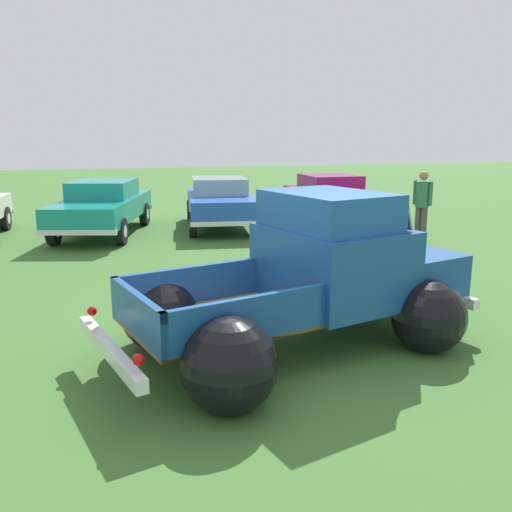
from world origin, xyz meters
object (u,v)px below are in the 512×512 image
(vintage_pickup_truck, at_px, (316,285))
(show_car_2, at_px, (220,201))
(spectator_0, at_px, (422,201))
(lane_cone_0, at_px, (228,284))
(show_car_1, at_px, (103,205))
(show_car_3, at_px, (331,196))

(vintage_pickup_truck, distance_m, show_car_2, 9.01)
(spectator_0, xyz_separation_m, lane_cone_0, (-5.96, -3.66, -0.69))
(show_car_1, relative_size, show_car_3, 1.19)
(vintage_pickup_truck, bearing_deg, show_car_1, 90.62)
(spectator_0, relative_size, lane_cone_0, 2.78)
(spectator_0, bearing_deg, show_car_1, 131.25)
(show_car_3, bearing_deg, lane_cone_0, -33.33)
(show_car_3, distance_m, spectator_0, 3.58)
(show_car_2, relative_size, lane_cone_0, 7.08)
(show_car_3, relative_size, spectator_0, 2.40)
(vintage_pickup_truck, xyz_separation_m, show_car_3, (4.43, 9.07, 0.02))
(show_car_2, height_order, show_car_3, same)
(show_car_2, relative_size, show_car_3, 1.06)
(show_car_1, bearing_deg, spectator_0, 82.90)
(show_car_3, bearing_deg, vintage_pickup_truck, -23.89)
(vintage_pickup_truck, relative_size, show_car_1, 0.99)
(show_car_1, bearing_deg, lane_cone_0, 29.99)
(spectator_0, bearing_deg, show_car_2, 117.37)
(vintage_pickup_truck, xyz_separation_m, show_car_1, (-2.36, 8.91, 0.03))
(show_car_3, bearing_deg, show_car_2, -86.31)
(show_car_1, xyz_separation_m, show_car_2, (3.23, 0.06, -0.00))
(lane_cone_0, bearing_deg, show_car_1, 103.76)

